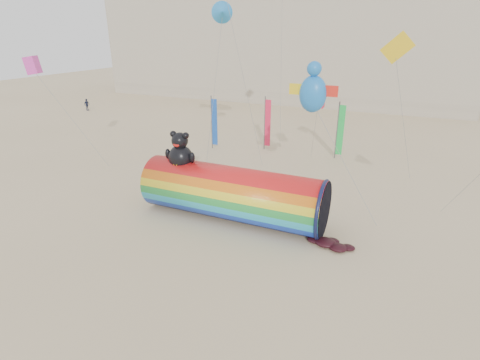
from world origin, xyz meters
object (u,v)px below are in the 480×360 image
at_px(windsock_assembly, 232,192).
at_px(kite_handler, 313,217).
at_px(fabric_bundle, 329,243).
at_px(hotel_building, 280,35).

height_order(windsock_assembly, kite_handler, windsock_assembly).
distance_m(windsock_assembly, kite_handler, 5.10).
xyz_separation_m(kite_handler, fabric_bundle, (1.23, -1.27, -0.76)).
xyz_separation_m(windsock_assembly, kite_handler, (5.02, 0.34, -0.81)).
bearing_deg(windsock_assembly, hotel_building, 105.18).
relative_size(hotel_building, fabric_bundle, 23.06).
relative_size(windsock_assembly, kite_handler, 6.10).
bearing_deg(hotel_building, kite_handler, -68.89).
relative_size(hotel_building, windsock_assembly, 5.31).
bearing_deg(hotel_building, windsock_assembly, -74.82).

